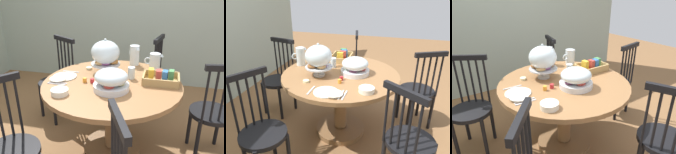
# 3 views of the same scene
# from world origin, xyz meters

# --- Properties ---
(ground_plane) EXTENTS (10.00, 10.00, 0.00)m
(ground_plane) POSITION_xyz_m (0.00, 0.00, 0.00)
(ground_plane) COLOR brown
(wall_back) EXTENTS (4.80, 0.06, 2.60)m
(wall_back) POSITION_xyz_m (0.00, 1.83, 1.30)
(wall_back) COLOR #9EAD9E
(wall_back) RESTS_ON ground_plane
(dining_table) EXTENTS (1.23, 1.23, 0.74)m
(dining_table) POSITION_xyz_m (-0.01, 0.04, 0.53)
(dining_table) COLOR olive
(dining_table) RESTS_ON ground_plane
(windsor_chair_near_window) EXTENTS (0.41, 0.41, 0.97)m
(windsor_chair_near_window) POSITION_xyz_m (0.89, 0.18, 0.45)
(windsor_chair_near_window) COLOR black
(windsor_chair_near_window) RESTS_ON ground_plane
(windsor_chair_by_cabinet) EXTENTS (0.41, 0.41, 0.97)m
(windsor_chair_by_cabinet) POSITION_xyz_m (0.21, 0.93, 0.45)
(windsor_chair_by_cabinet) COLOR black
(windsor_chair_by_cabinet) RESTS_ON ground_plane
(windsor_chair_facing_door) EXTENTS (0.45, 0.45, 0.97)m
(windsor_chair_facing_door) POSITION_xyz_m (-0.79, 0.53, 0.45)
(windsor_chair_facing_door) COLOR black
(windsor_chair_facing_door) RESTS_ON ground_plane
(windsor_chair_far_side) EXTENTS (0.47, 0.47, 0.97)m
(windsor_chair_far_side) POSITION_xyz_m (-0.59, -0.67, 0.45)
(windsor_chair_far_side) COLOR black
(windsor_chair_far_side) RESTS_ON ground_plane
(pastry_stand_with_dome) EXTENTS (0.28, 0.28, 0.34)m
(pastry_stand_with_dome) POSITION_xyz_m (-0.12, 0.24, 0.94)
(pastry_stand_with_dome) COLOR silver
(pastry_stand_with_dome) RESTS_ON dining_table
(fruit_platter_covered) EXTENTS (0.30, 0.30, 0.18)m
(fruit_platter_covered) POSITION_xyz_m (0.02, -0.11, 0.83)
(fruit_platter_covered) COLOR silver
(fruit_platter_covered) RESTS_ON dining_table
(orange_juice_pitcher) EXTENTS (0.19, 0.11, 0.18)m
(orange_juice_pitcher) POSITION_xyz_m (0.33, 0.43, 0.82)
(orange_juice_pitcher) COLOR silver
(orange_juice_pitcher) RESTS_ON dining_table
(milk_pitcher) EXTENTS (0.14, 0.15, 0.21)m
(milk_pitcher) POSITION_xyz_m (0.11, 0.55, 0.83)
(milk_pitcher) COLOR silver
(milk_pitcher) RESTS_ON dining_table
(cereal_basket) EXTENTS (0.32, 0.24, 0.12)m
(cereal_basket) POSITION_xyz_m (0.41, 0.13, 0.78)
(cereal_basket) COLOR tan
(cereal_basket) RESTS_ON dining_table
(china_plate_large) EXTENTS (0.22, 0.22, 0.01)m
(china_plate_large) POSITION_xyz_m (-0.47, 0.06, 0.75)
(china_plate_large) COLOR white
(china_plate_large) RESTS_ON dining_table
(china_plate_small) EXTENTS (0.15, 0.15, 0.01)m
(china_plate_small) POSITION_xyz_m (-0.49, -0.03, 0.76)
(china_plate_small) COLOR white
(china_plate_small) RESTS_ON china_plate_large
(cereal_bowl) EXTENTS (0.14, 0.14, 0.04)m
(cereal_bowl) POSITION_xyz_m (-0.36, -0.29, 0.76)
(cereal_bowl) COLOR white
(cereal_bowl) RESTS_ON dining_table
(drinking_glass) EXTENTS (0.06, 0.06, 0.11)m
(drinking_glass) POSITION_xyz_m (0.14, 0.17, 0.80)
(drinking_glass) COLOR silver
(drinking_glass) RESTS_ON dining_table
(butter_dish) EXTENTS (0.06, 0.06, 0.02)m
(butter_dish) POSITION_xyz_m (-0.31, 0.31, 0.75)
(butter_dish) COLOR beige
(butter_dish) RESTS_ON dining_table
(jam_jar_strawberry) EXTENTS (0.04, 0.04, 0.04)m
(jam_jar_strawberry) POSITION_xyz_m (-0.18, -0.01, 0.76)
(jam_jar_strawberry) COLOR #B7282D
(jam_jar_strawberry) RESTS_ON dining_table
(jam_jar_apricot) EXTENTS (0.04, 0.04, 0.04)m
(jam_jar_apricot) POSITION_xyz_m (-0.25, -0.01, 0.76)
(jam_jar_apricot) COLOR orange
(jam_jar_apricot) RESTS_ON dining_table
(table_knife) EXTENTS (0.17, 0.02, 0.01)m
(table_knife) POSITION_xyz_m (-0.47, -0.08, 0.74)
(table_knife) COLOR silver
(table_knife) RESTS_ON dining_table
(dinner_fork) EXTENTS (0.17, 0.02, 0.01)m
(dinner_fork) POSITION_xyz_m (-0.47, -0.11, 0.74)
(dinner_fork) COLOR silver
(dinner_fork) RESTS_ON dining_table
(soup_spoon) EXTENTS (0.17, 0.02, 0.01)m
(soup_spoon) POSITION_xyz_m (-0.46, 0.20, 0.74)
(soup_spoon) COLOR silver
(soup_spoon) RESTS_ON dining_table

